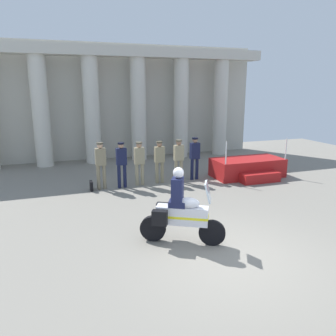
# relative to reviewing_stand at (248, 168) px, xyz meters

# --- Properties ---
(ground_plane) EXTENTS (28.00, 28.00, 0.00)m
(ground_plane) POSITION_rel_reviewing_stand_xyz_m (-4.12, -5.83, -0.37)
(ground_plane) COLOR gray
(colonnade_backdrop) EXTENTS (16.00, 1.63, 5.93)m
(colonnade_backdrop) POSITION_rel_reviewing_stand_xyz_m (-4.69, 5.49, 2.81)
(colonnade_backdrop) COLOR beige
(colonnade_backdrop) RESTS_ON ground_plane
(reviewing_stand) EXTENTS (2.98, 1.94, 1.68)m
(reviewing_stand) POSITION_rel_reviewing_stand_xyz_m (0.00, 0.00, 0.00)
(reviewing_stand) COLOR #A51919
(reviewing_stand) RESTS_ON ground_plane
(officer_in_row_0) EXTENTS (0.38, 0.24, 1.77)m
(officer_in_row_0) POSITION_rel_reviewing_stand_xyz_m (-6.15, 0.26, 0.67)
(officer_in_row_0) COLOR #7A7056
(officer_in_row_0) RESTS_ON ground_plane
(officer_in_row_1) EXTENTS (0.38, 0.24, 1.73)m
(officer_in_row_1) POSITION_rel_reviewing_stand_xyz_m (-5.39, 0.20, 0.65)
(officer_in_row_1) COLOR #141938
(officer_in_row_1) RESTS_ON ground_plane
(officer_in_row_2) EXTENTS (0.38, 0.24, 1.70)m
(officer_in_row_2) POSITION_rel_reviewing_stand_xyz_m (-4.67, 0.31, 0.63)
(officer_in_row_2) COLOR gray
(officer_in_row_2) RESTS_ON ground_plane
(officer_in_row_3) EXTENTS (0.38, 0.24, 1.68)m
(officer_in_row_3) POSITION_rel_reviewing_stand_xyz_m (-3.84, 0.36, 0.62)
(officer_in_row_3) COLOR #847A5B
(officer_in_row_3) RESTS_ON ground_plane
(officer_in_row_4) EXTENTS (0.38, 0.24, 1.72)m
(officer_in_row_4) POSITION_rel_reviewing_stand_xyz_m (-3.09, 0.20, 0.65)
(officer_in_row_4) COLOR gray
(officer_in_row_4) RESTS_ON ground_plane
(officer_in_row_5) EXTENTS (0.38, 0.24, 1.74)m
(officer_in_row_5) POSITION_rel_reviewing_stand_xyz_m (-2.33, 0.38, 0.66)
(officer_in_row_5) COLOR #141938
(officer_in_row_5) RESTS_ON ground_plane
(motorcycle_with_rider) EXTENTS (1.88, 1.19, 1.90)m
(motorcycle_with_rider) POSITION_rel_reviewing_stand_xyz_m (-4.98, -4.78, 0.42)
(motorcycle_with_rider) COLOR black
(motorcycle_with_rider) RESTS_ON ground_plane
(briefcase_on_ground) EXTENTS (0.10, 0.32, 0.36)m
(briefcase_on_ground) POSITION_rel_reviewing_stand_xyz_m (-6.54, 0.20, -0.19)
(briefcase_on_ground) COLOR black
(briefcase_on_ground) RESTS_ON ground_plane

